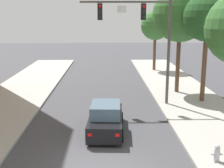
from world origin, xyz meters
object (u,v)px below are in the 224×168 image
Objects in this scene: street_tree_farthest at (155,26)px; street_tree_third at (180,14)px; car_lead_black at (106,119)px; traffic_signal_mast at (145,28)px; fire_hydrant at (217,153)px; street_tree_second at (208,18)px.

street_tree_third is at bearing -89.06° from street_tree_farthest.
car_lead_black is 0.53× the size of street_tree_third.
traffic_signal_mast is at bearing -133.93° from street_tree_third.
fire_hydrant is at bearing -95.55° from street_tree_third.
car_lead_black is at bearing -107.12° from street_tree_farthest.
car_lead_black is 10.15m from street_tree_second.
traffic_signal_mast is 0.92× the size of street_tree_third.
street_tree_second is 2.89m from street_tree_third.
street_tree_second is at bearing 37.67° from car_lead_black.
car_lead_black is at bearing -125.67° from street_tree_third.
street_tree_second is at bearing -83.91° from street_tree_farthest.
street_tree_farthest is at bearing 72.88° from car_lead_black.
street_tree_second is 12.77m from street_tree_farthest.
street_tree_third is (-1.19, 2.63, 0.26)m from street_tree_second.
traffic_signal_mast is at bearing 103.45° from fire_hydrant.
street_tree_second is 0.91× the size of street_tree_third.
traffic_signal_mast reaches higher than car_lead_black.
street_tree_third is at bearing 114.31° from street_tree_second.
fire_hydrant is 22.15m from street_tree_farthest.
traffic_signal_mast is 1.00× the size of street_tree_second.
car_lead_black is 6.00× the size of fire_hydrant.
street_tree_farthest is at bearing 96.09° from street_tree_second.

